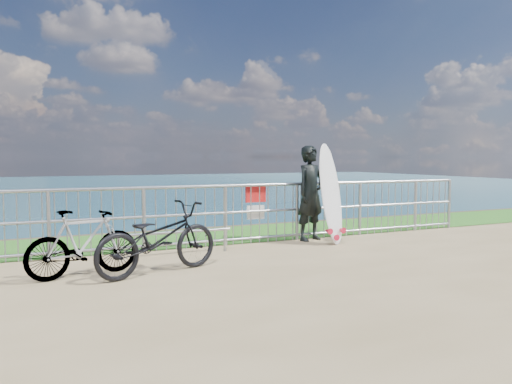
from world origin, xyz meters
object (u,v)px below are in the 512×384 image
surfboard (331,197)px  bicycle_near (158,238)px  bicycle_far (83,243)px  surfer (311,193)px

surfboard → bicycle_near: bearing=-163.6°
bicycle_near → bicycle_far: bearing=57.2°
surfboard → bicycle_near: (-3.52, -1.03, -0.38)m
surfboard → bicycle_far: (-4.48, -0.78, -0.41)m
surfboard → bicycle_near: 3.69m
surfer → bicycle_far: size_ratio=1.20×
surfer → surfboard: bearing=-92.7°
surfer → bicycle_far: bearing=179.1°
surfboard → bicycle_far: surfboard is taller
bicycle_near → surfboard: bearing=-91.7°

